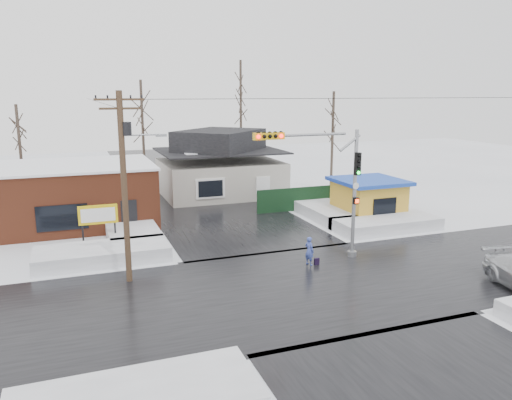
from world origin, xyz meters
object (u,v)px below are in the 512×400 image
object	(u,v)px
traffic_signal	(330,177)
marquee_sign	(98,216)
kiosk	(368,199)
utility_pole	(125,176)
pedestrian	(309,251)

from	to	relation	value
traffic_signal	marquee_sign	bearing A→B (deg)	150.28
traffic_signal	kiosk	distance (m)	10.43
marquee_sign	kiosk	size ratio (longest dim) A/B	0.55
utility_pole	marquee_sign	world-z (taller)	utility_pole
kiosk	utility_pole	bearing A→B (deg)	-159.56
utility_pole	pedestrian	distance (m)	10.10
marquee_sign	kiosk	distance (m)	18.51
marquee_sign	kiosk	bearing A→B (deg)	1.55
pedestrian	kiosk	bearing A→B (deg)	-71.22
utility_pole	marquee_sign	bearing A→B (deg)	100.13
utility_pole	marquee_sign	distance (m)	6.87
kiosk	pedestrian	bearing A→B (deg)	-138.30
traffic_signal	utility_pole	bearing A→B (deg)	177.05
traffic_signal	pedestrian	bearing A→B (deg)	-161.97
pedestrian	utility_pole	bearing A→B (deg)	61.06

